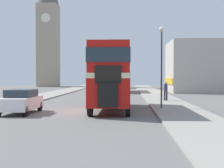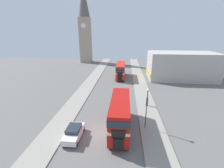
{
  "view_description": "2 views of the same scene",
  "coord_description": "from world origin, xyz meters",
  "px_view_note": "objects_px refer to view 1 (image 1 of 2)",
  "views": [
    {
      "loc": [
        3.24,
        -21.07,
        2.4
      ],
      "look_at": [
        2.12,
        1.13,
        1.85
      ],
      "focal_mm": 50.0,
      "sensor_mm": 36.0,
      "label": 1
    },
    {
      "loc": [
        2.65,
        -16.85,
        12.87
      ],
      "look_at": [
        0.0,
        12.57,
        2.73
      ],
      "focal_mm": 24.0,
      "sensor_mm": 36.0,
      "label": 2
    }
  ],
  "objects_px": {
    "double_decker_bus": "(112,72)",
    "church_tower": "(48,16)",
    "pedestrian_walking": "(166,90)",
    "bus_distant": "(115,75)",
    "street_lamp": "(162,55)",
    "car_parked_near": "(21,101)"
  },
  "relations": [
    {
      "from": "double_decker_bus",
      "to": "church_tower",
      "type": "xyz_separation_m",
      "value": [
        -17.42,
        49.96,
        13.89
      ]
    },
    {
      "from": "street_lamp",
      "to": "church_tower",
      "type": "relative_size",
      "value": 0.18
    },
    {
      "from": "double_decker_bus",
      "to": "car_parked_near",
      "type": "xyz_separation_m",
      "value": [
        -5.8,
        -2.38,
        -1.88
      ]
    },
    {
      "from": "double_decker_bus",
      "to": "bus_distant",
      "type": "distance_m",
      "value": 25.7
    },
    {
      "from": "bus_distant",
      "to": "pedestrian_walking",
      "type": "relative_size",
      "value": 5.55
    },
    {
      "from": "double_decker_bus",
      "to": "car_parked_near",
      "type": "distance_m",
      "value": 6.54
    },
    {
      "from": "bus_distant",
      "to": "street_lamp",
      "type": "distance_m",
      "value": 25.58
    },
    {
      "from": "church_tower",
      "to": "street_lamp",
      "type": "bearing_deg",
      "value": -67.0
    },
    {
      "from": "bus_distant",
      "to": "church_tower",
      "type": "xyz_separation_m",
      "value": [
        -16.6,
        24.27,
        14.03
      ]
    },
    {
      "from": "pedestrian_walking",
      "to": "bus_distant",
      "type": "bearing_deg",
      "value": 106.85
    },
    {
      "from": "car_parked_near",
      "to": "church_tower",
      "type": "height_order",
      "value": "church_tower"
    },
    {
      "from": "double_decker_bus",
      "to": "street_lamp",
      "type": "distance_m",
      "value": 3.82
    },
    {
      "from": "double_decker_bus",
      "to": "church_tower",
      "type": "relative_size",
      "value": 0.29
    },
    {
      "from": "street_lamp",
      "to": "church_tower",
      "type": "bearing_deg",
      "value": 113.0
    },
    {
      "from": "street_lamp",
      "to": "pedestrian_walking",
      "type": "bearing_deg",
      "value": 80.6
    },
    {
      "from": "car_parked_near",
      "to": "pedestrian_walking",
      "type": "distance_m",
      "value": 14.38
    },
    {
      "from": "bus_distant",
      "to": "car_parked_near",
      "type": "distance_m",
      "value": 28.56
    },
    {
      "from": "church_tower",
      "to": "car_parked_near",
      "type": "bearing_deg",
      "value": -77.48
    },
    {
      "from": "double_decker_bus",
      "to": "bus_distant",
      "type": "xyz_separation_m",
      "value": [
        -0.82,
        25.69,
        -0.13
      ]
    },
    {
      "from": "car_parked_near",
      "to": "street_lamp",
      "type": "relative_size",
      "value": 0.68
    },
    {
      "from": "double_decker_bus",
      "to": "pedestrian_walking",
      "type": "height_order",
      "value": "double_decker_bus"
    },
    {
      "from": "pedestrian_walking",
      "to": "car_parked_near",
      "type": "bearing_deg",
      "value": -136.94
    }
  ]
}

